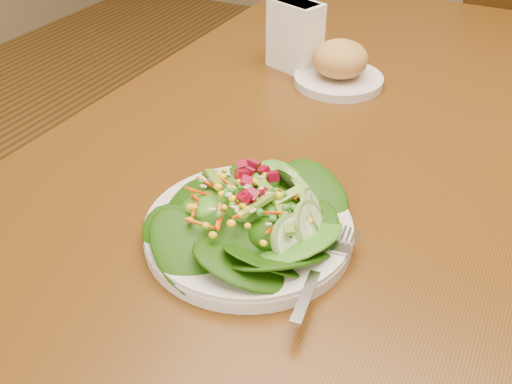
{
  "coord_description": "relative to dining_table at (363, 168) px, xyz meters",
  "views": [
    {
      "loc": [
        0.22,
        -0.84,
        1.21
      ],
      "look_at": [
        -0.04,
        -0.34,
        0.81
      ],
      "focal_mm": 40.0,
      "sensor_mm": 36.0,
      "label": 1
    }
  ],
  "objects": [
    {
      "name": "salad_plate",
      "position": [
        -0.03,
        -0.37,
        0.13
      ],
      "size": [
        0.26,
        0.26,
        0.07
      ],
      "rotation": [
        0.0,
        0.0,
        -0.13
      ],
      "color": "silver",
      "rests_on": "dining_table"
    },
    {
      "name": "bread_plate",
      "position": [
        -0.09,
        0.1,
        0.14
      ],
      "size": [
        0.17,
        0.17,
        0.08
      ],
      "color": "silver",
      "rests_on": "dining_table"
    },
    {
      "name": "napkin_holder",
      "position": [
        -0.2,
        0.13,
        0.17
      ],
      "size": [
        0.11,
        0.09,
        0.13
      ],
      "rotation": [
        0.0,
        0.0,
        -0.33
      ],
      "color": "white",
      "rests_on": "dining_table"
    },
    {
      "name": "dining_table",
      "position": [
        0.0,
        0.0,
        0.0
      ],
      "size": [
        0.9,
        1.4,
        0.75
      ],
      "color": "#54300A",
      "rests_on": "ground_plane"
    }
  ]
}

